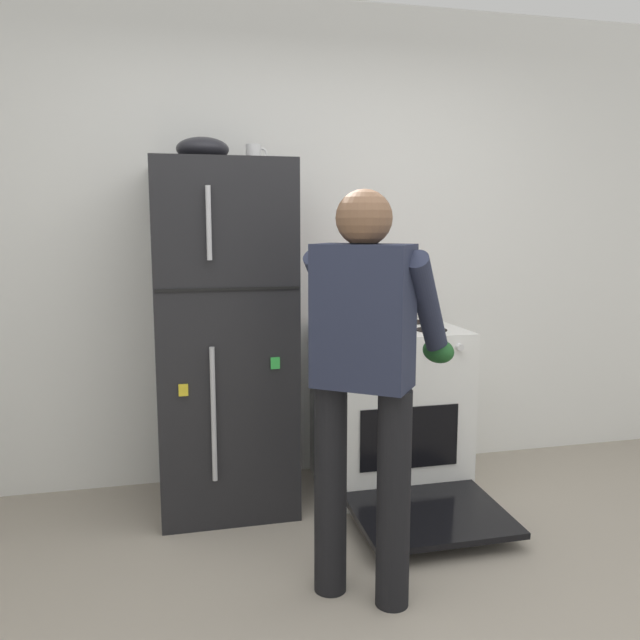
% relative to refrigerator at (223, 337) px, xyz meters
% --- Properties ---
extents(kitchen_wall_back, '(6.00, 0.10, 2.70)m').
position_rel_refrigerator_xyz_m(kitchen_wall_back, '(0.44, 0.38, 0.46)').
color(kitchen_wall_back, white).
rests_on(kitchen_wall_back, ground).
extents(refrigerator, '(0.68, 0.72, 1.78)m').
position_rel_refrigerator_xyz_m(refrigerator, '(0.00, 0.00, 0.00)').
color(refrigerator, black).
rests_on(refrigerator, ground).
extents(stove_range, '(0.76, 1.22, 0.91)m').
position_rel_refrigerator_xyz_m(stove_range, '(0.91, -0.02, -0.45)').
color(stove_range, white).
rests_on(stove_range, ground).
extents(person_cook, '(0.67, 0.71, 1.60)m').
position_rel_refrigerator_xyz_m(person_cook, '(0.45, -1.02, 0.07)').
color(person_cook, black).
rests_on(person_cook, ground).
extents(red_pot, '(0.34, 0.24, 0.14)m').
position_rel_refrigerator_xyz_m(red_pot, '(0.75, -0.05, 0.09)').
color(red_pot, red).
rests_on(red_pot, stove_range).
extents(coffee_mug, '(0.11, 0.08, 0.10)m').
position_rel_refrigerator_xyz_m(coffee_mug, '(0.18, 0.05, 0.94)').
color(coffee_mug, silver).
rests_on(coffee_mug, refrigerator).
extents(pepper_mill, '(0.05, 0.05, 0.19)m').
position_rel_refrigerator_xyz_m(pepper_mill, '(1.21, 0.20, 0.12)').
color(pepper_mill, brown).
rests_on(pepper_mill, stove_range).
extents(mixing_bowl, '(0.26, 0.26, 0.12)m').
position_rel_refrigerator_xyz_m(mixing_bowl, '(-0.08, 0.00, 0.95)').
color(mixing_bowl, black).
rests_on(mixing_bowl, refrigerator).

